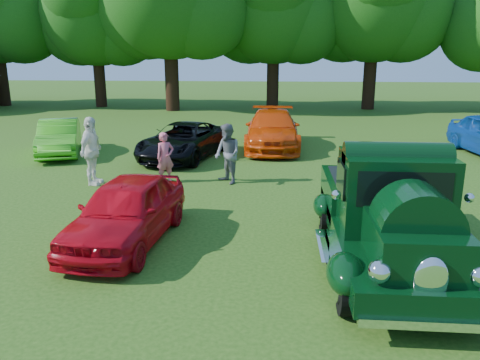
# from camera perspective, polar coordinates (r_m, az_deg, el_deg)

# --- Properties ---
(ground) EXTENTS (120.00, 120.00, 0.00)m
(ground) POSITION_cam_1_polar(r_m,az_deg,el_deg) (9.52, 5.21, -7.76)
(ground) COLOR #224A11
(ground) RESTS_ON ground
(hero_pickup) EXTENTS (2.48, 5.33, 2.08)m
(hero_pickup) POSITION_cam_1_polar(r_m,az_deg,el_deg) (8.72, 17.59, -4.25)
(hero_pickup) COLOR black
(hero_pickup) RESTS_ON ground
(red_convertible) EXTENTS (1.87, 3.99, 1.32)m
(red_convertible) POSITION_cam_1_polar(r_m,az_deg,el_deg) (9.64, -13.66, -3.65)
(red_convertible) COLOR red
(red_convertible) RESTS_ON ground
(back_car_lime) EXTENTS (2.71, 4.20, 1.31)m
(back_car_lime) POSITION_cam_1_polar(r_m,az_deg,el_deg) (19.02, -21.18, 4.86)
(back_car_lime) COLOR green
(back_car_lime) RESTS_ON ground
(back_car_black) EXTENTS (3.06, 4.96, 1.28)m
(back_car_black) POSITION_cam_1_polar(r_m,az_deg,el_deg) (17.23, -6.94, 4.76)
(back_car_black) COLOR black
(back_car_black) RESTS_ON ground
(back_car_orange) EXTENTS (2.21, 5.24, 1.51)m
(back_car_orange) POSITION_cam_1_polar(r_m,az_deg,el_deg) (19.00, 3.98, 6.13)
(back_car_orange) COLOR #D83F07
(back_car_orange) RESTS_ON ground
(spectator_pink) EXTENTS (0.65, 0.61, 1.49)m
(spectator_pink) POSITION_cam_1_polar(r_m,az_deg,el_deg) (13.96, -9.10, 2.72)
(spectator_pink) COLOR #DD5B74
(spectator_pink) RESTS_ON ground
(spectator_grey) EXTENTS (1.05, 1.08, 1.76)m
(spectator_grey) POSITION_cam_1_polar(r_m,az_deg,el_deg) (13.66, -1.55, 3.19)
(spectator_grey) COLOR slate
(spectator_grey) RESTS_ON ground
(spectator_white) EXTENTS (0.55, 1.19, 1.98)m
(spectator_white) POSITION_cam_1_polar(r_m,az_deg,el_deg) (14.13, -17.67, 3.36)
(spectator_white) COLOR white
(spectator_white) RESTS_ON ground
(tree_line) EXTENTS (62.57, 10.16, 11.76)m
(tree_line) POSITION_cam_1_polar(r_m,az_deg,el_deg) (32.96, 4.25, 20.33)
(tree_line) COLOR black
(tree_line) RESTS_ON ground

